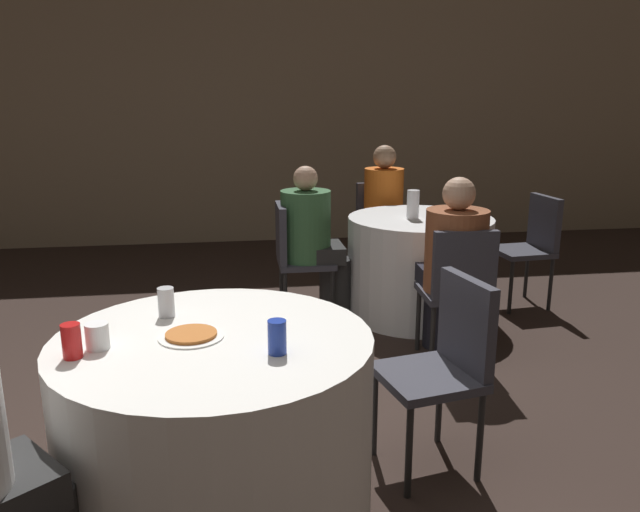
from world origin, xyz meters
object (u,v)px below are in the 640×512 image
(chair_far_south, at_px, (459,283))
(chair_far_east, at_px, (533,240))
(chair_far_north, at_px, (380,222))
(person_green_jacket, at_px, (315,242))
(soda_can_silver, at_px, (166,302))
(soda_can_blue, at_px, (277,337))
(soda_can_red, at_px, (72,341))
(pizza_plate_near, at_px, (191,335))
(table_far, at_px, (419,266))
(person_orange_shirt, at_px, (386,216))
(chair_near_east, at_px, (447,355))
(person_floral_shirt, at_px, (452,265))
(table_near, at_px, (217,427))
(bottle_far, at_px, (413,204))
(chair_far_west, at_px, (294,251))

(chair_far_south, height_order, chair_far_east, same)
(chair_far_north, xyz_separation_m, person_green_jacket, (-0.71, -0.94, 0.06))
(chair_far_north, bearing_deg, soda_can_silver, 56.25)
(chair_far_east, height_order, person_green_jacket, person_green_jacket)
(soda_can_blue, height_order, soda_can_red, same)
(pizza_plate_near, xyz_separation_m, soda_can_silver, (-0.11, 0.24, 0.05))
(table_far, relative_size, person_green_jacket, 0.94)
(person_orange_shirt, bearing_deg, pizza_plate_near, 58.50)
(chair_near_east, height_order, soda_can_blue, soda_can_blue)
(chair_near_east, height_order, chair_far_east, same)
(chair_far_east, height_order, soda_can_blue, soda_can_blue)
(person_green_jacket, bearing_deg, person_floral_shirt, 43.48)
(table_near, height_order, person_green_jacket, person_green_jacket)
(soda_can_red, bearing_deg, bottle_far, 50.13)
(table_near, height_order, table_far, same)
(person_green_jacket, relative_size, person_orange_shirt, 0.94)
(table_far, distance_m, chair_near_east, 2.02)
(chair_far_north, relative_size, soda_can_silver, 7.15)
(table_far, relative_size, pizza_plate_near, 4.37)
(table_near, height_order, soda_can_blue, soda_can_blue)
(chair_far_east, bearing_deg, person_floral_shirt, 126.71)
(chair_near_east, height_order, chair_far_north, same)
(table_far, xyz_separation_m, chair_near_east, (-0.48, -1.96, 0.15))
(table_far, xyz_separation_m, chair_far_north, (-0.08, 0.94, 0.15))
(table_far, distance_m, person_orange_shirt, 0.83)
(soda_can_red, bearing_deg, person_floral_shirt, 37.90)
(chair_far_east, distance_m, soda_can_silver, 3.29)
(chair_far_south, bearing_deg, chair_far_north, 93.71)
(chair_far_south, bearing_deg, bottle_far, 94.48)
(soda_can_silver, bearing_deg, pizza_plate_near, -65.63)
(table_near, bearing_deg, chair_far_west, 76.24)
(soda_can_red, height_order, soda_can_silver, same)
(chair_near_east, xyz_separation_m, chair_far_north, (0.41, 2.90, 0.00))
(table_far, height_order, pizza_plate_near, pizza_plate_near)
(chair_far_east, height_order, chair_far_north, same)
(chair_near_east, distance_m, chair_far_west, 2.01)
(person_floral_shirt, relative_size, person_orange_shirt, 0.95)
(person_green_jacket, distance_m, person_floral_shirt, 1.09)
(table_far, distance_m, chair_far_west, 0.96)
(soda_can_red, bearing_deg, table_far, 49.49)
(table_near, height_order, chair_far_south, chair_far_south)
(person_green_jacket, distance_m, soda_can_blue, 2.40)
(chair_far_south, relative_size, person_orange_shirt, 0.72)
(person_green_jacket, bearing_deg, table_near, -17.47)
(table_near, height_order, person_floral_shirt, person_floral_shirt)
(table_near, distance_m, table_far, 2.61)
(table_far, bearing_deg, soda_can_blue, -118.02)
(chair_far_south, distance_m, person_orange_shirt, 1.74)
(table_near, height_order, bottle_far, bottle_far)
(chair_near_east, height_order, pizza_plate_near, chair_near_east)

